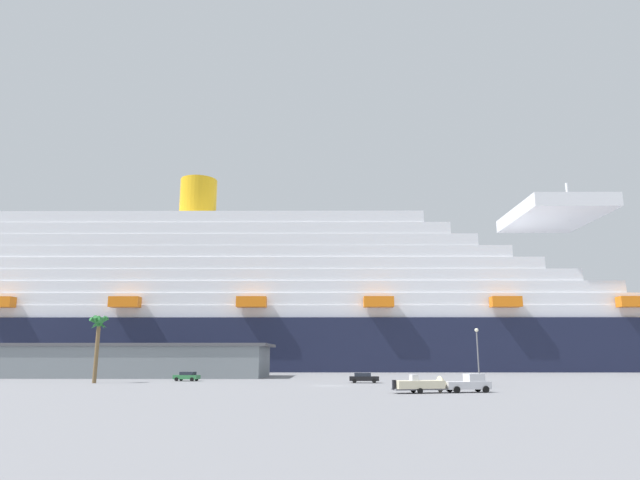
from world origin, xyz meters
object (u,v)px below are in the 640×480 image
small_boat_on_trailer (425,385)px  palm_tree (98,330)px  pickup_truck (468,384)px  street_lamp (478,348)px  cruise_ship (312,309)px  parked_car_green_wagon (187,376)px  parked_car_black_coupe (364,378)px

small_boat_on_trailer → palm_tree: 55.03m
pickup_truck → palm_tree: palm_tree is taller
street_lamp → cruise_ship: bearing=108.9°
small_boat_on_trailer → parked_car_green_wagon: 47.42m
parked_car_green_wagon → cruise_ship: bearing=73.9°
palm_tree → street_lamp: palm_tree is taller
cruise_ship → small_boat_on_trailer: bearing=-79.4°
palm_tree → street_lamp: 60.37m
small_boat_on_trailer → palm_tree: (-49.69, 22.43, 7.54)m
street_lamp → parked_car_green_wagon: size_ratio=1.79×
cruise_ship → parked_car_black_coupe: 73.86m
street_lamp → pickup_truck: bearing=-109.6°
parked_car_black_coupe → parked_car_green_wagon: bearing=169.5°
cruise_ship → street_lamp: size_ratio=34.59×
street_lamp → parked_car_green_wagon: street_lamp is taller
palm_tree → parked_car_black_coupe: (43.63, 1.98, -7.66)m
pickup_truck → small_boat_on_trailer: size_ratio=0.75×
small_boat_on_trailer → parked_car_black_coupe: bearing=103.9°
cruise_ship → parked_car_green_wagon: size_ratio=61.78×
parked_car_green_wagon → small_boat_on_trailer: bearing=-39.4°
cruise_ship → palm_tree: bearing=-113.6°
small_boat_on_trailer → palm_tree: size_ratio=0.73×
small_boat_on_trailer → street_lamp: 17.81m
small_boat_on_trailer → parked_car_green_wagon: size_ratio=1.71×
cruise_ship → small_boat_on_trailer: cruise_ship is taller
cruise_ship → palm_tree: 80.10m
cruise_ship → street_lamp: cruise_ship is taller
street_lamp → parked_car_green_wagon: 49.56m
parked_car_green_wagon → parked_car_black_coupe: size_ratio=0.95×
street_lamp → parked_car_black_coupe: size_ratio=1.70×
pickup_truck → small_boat_on_trailer: bearing=-166.4°
pickup_truck → palm_tree: size_ratio=0.54×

